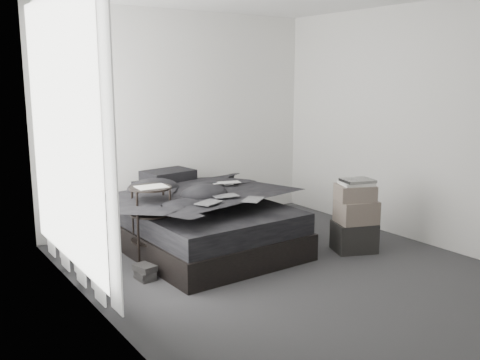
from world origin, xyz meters
TOP-DOWN VIEW (x-y plane):
  - floor at (0.00, 0.00)m, footprint 3.60×4.20m
  - wall_back at (0.00, 2.10)m, footprint 3.60×0.01m
  - wall_left at (-1.80, 0.00)m, footprint 0.01×4.20m
  - wall_right at (1.80, 0.00)m, footprint 0.01×4.20m
  - window_left at (-1.78, 0.90)m, footprint 0.02×2.00m
  - curtain_left at (-1.73, 0.90)m, footprint 0.06×2.12m
  - bed at (-0.35, 1.02)m, footprint 1.57×2.04m
  - mattress at (-0.35, 1.02)m, footprint 1.51×1.98m
  - duvet at (-0.35, 0.97)m, footprint 1.52×1.75m
  - pillow_lower at (-0.42, 1.79)m, footprint 0.61×0.42m
  - pillow_upper at (-0.35, 1.78)m, footprint 0.61×0.46m
  - laptop at (0.02, 1.08)m, footprint 0.36×0.29m
  - comic_a at (-0.58, 0.48)m, footprint 0.30×0.25m
  - comic_b at (-0.29, 0.63)m, footprint 0.28×0.21m
  - comic_c at (-0.16, 0.35)m, footprint 0.30×0.28m
  - side_stand at (-0.97, 0.92)m, footprint 0.50×0.50m
  - papers at (-0.96, 0.91)m, footprint 0.31×0.24m
  - floor_books at (-1.22, 0.54)m, footprint 0.16×0.21m
  - box_lower at (0.95, 0.05)m, footprint 0.52×0.47m
  - box_mid at (0.96, 0.04)m, footprint 0.47×0.42m
  - box_upper at (0.95, 0.06)m, footprint 0.47×0.43m
  - art_book_white at (0.95, 0.05)m, footprint 0.39×0.36m
  - art_book_snake at (0.96, 0.04)m, footprint 0.37×0.32m

SIDE VIEW (x-z plane):
  - floor at x=0.00m, z-range -0.01..0.01m
  - floor_books at x=-1.22m, z-range 0.00..0.14m
  - bed at x=-0.35m, z-range 0.00..0.27m
  - box_lower at x=0.95m, z-range 0.00..0.31m
  - mattress at x=-0.35m, z-range 0.27..0.48m
  - side_stand at x=-0.97m, z-range 0.00..0.76m
  - box_mid at x=0.96m, z-range 0.31..0.55m
  - pillow_lower at x=-0.42m, z-range 0.48..0.62m
  - duvet at x=-0.35m, z-range 0.48..0.72m
  - box_upper at x=0.95m, z-range 0.55..0.71m
  - pillow_upper at x=-0.35m, z-range 0.62..0.75m
  - comic_a at x=-0.58m, z-range 0.72..0.72m
  - comic_b at x=-0.29m, z-range 0.72..0.73m
  - laptop at x=0.02m, z-range 0.72..0.74m
  - art_book_white at x=0.95m, z-range 0.71..0.75m
  - comic_c at x=-0.16m, z-range 0.73..0.74m
  - art_book_snake at x=0.96m, z-range 0.75..0.78m
  - papers at x=-0.96m, z-range 0.76..0.77m
  - curtain_left at x=-1.73m, z-range 0.04..2.52m
  - wall_back at x=0.00m, z-range 0.00..2.60m
  - wall_left at x=-1.80m, z-range 0.00..2.60m
  - wall_right at x=1.80m, z-range 0.00..2.60m
  - window_left at x=-1.78m, z-range 0.20..2.50m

